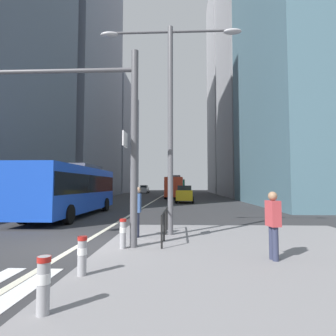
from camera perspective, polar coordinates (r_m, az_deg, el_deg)
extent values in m
plane|color=#303033|center=(29.22, -4.02, -7.44)|extent=(160.00, 160.00, 0.00)
cube|color=gray|center=(8.46, 18.00, -16.46)|extent=(9.00, 10.00, 0.15)
cube|color=silver|center=(6.13, -29.23, -22.03)|extent=(0.45, 3.20, 0.01)
cube|color=silver|center=(5.74, -20.87, -23.57)|extent=(0.45, 3.20, 0.01)
cube|color=silver|center=(5.47, -11.31, -24.76)|extent=(0.45, 3.20, 0.01)
cube|color=silver|center=(5.35, -0.90, -25.35)|extent=(0.45, 3.20, 0.01)
cube|color=beige|center=(39.15, -2.32, -6.44)|extent=(0.20, 80.00, 0.01)
cube|color=slate|center=(57.23, -18.83, 21.86)|extent=(12.72, 23.80, 52.72)
cube|color=slate|center=(80.06, -11.47, 5.80)|extent=(11.48, 24.54, 29.77)
cube|color=#9E9EA3|center=(55.84, 17.50, 18.64)|extent=(11.98, 18.21, 45.84)
cube|color=#9E9EA3|center=(77.26, 13.12, 15.55)|extent=(11.50, 18.52, 54.27)
cube|color=blue|center=(18.77, -19.05, -4.16)|extent=(2.54, 10.98, 2.75)
cube|color=black|center=(18.76, -19.03, -3.11)|extent=(2.58, 10.76, 1.10)
cube|color=#4C4C51|center=(20.34, -17.27, 0.17)|extent=(1.77, 3.96, 0.30)
cylinder|color=black|center=(15.13, -19.77, -8.99)|extent=(0.30, 1.00, 1.00)
cylinder|color=black|center=(16.18, -27.76, -8.42)|extent=(0.30, 1.00, 1.00)
cylinder|color=black|center=(21.78, -12.74, -7.38)|extent=(0.30, 1.00, 1.00)
cylinder|color=black|center=(22.52, -18.69, -7.15)|extent=(0.30, 1.00, 1.00)
cylinder|color=black|center=(19.05, -30.45, -8.09)|extent=(0.24, 0.65, 0.64)
cube|color=red|center=(42.78, 1.41, -3.89)|extent=(2.67, 10.67, 2.75)
cube|color=black|center=(42.78, 1.41, -3.43)|extent=(2.71, 10.46, 1.10)
cube|color=#4C4C51|center=(41.20, 1.32, -1.78)|extent=(1.81, 3.86, 0.30)
cylinder|color=black|center=(46.26, 0.08, -5.38)|extent=(0.32, 1.00, 1.00)
cylinder|color=black|center=(46.18, 3.07, -5.38)|extent=(0.32, 1.00, 1.00)
cylinder|color=black|center=(39.47, -0.52, -5.70)|extent=(0.32, 1.00, 1.00)
cylinder|color=black|center=(39.37, 2.98, -5.70)|extent=(0.32, 1.00, 1.00)
cube|color=#198456|center=(59.20, 2.06, -3.79)|extent=(2.75, 10.61, 2.75)
cube|color=black|center=(59.20, 2.06, -3.46)|extent=(2.79, 10.40, 1.10)
cube|color=#4C4C51|center=(57.63, 2.07, -2.28)|extent=(1.84, 3.84, 0.30)
cylinder|color=black|center=(62.59, 0.91, -4.90)|extent=(0.32, 1.01, 1.00)
cylinder|color=black|center=(62.62, 3.12, -4.89)|extent=(0.32, 1.01, 1.00)
cylinder|color=black|center=(55.83, 0.87, -5.06)|extent=(0.32, 1.01, 1.00)
cylinder|color=black|center=(55.87, 3.34, -5.06)|extent=(0.32, 1.01, 1.00)
cube|color=silver|center=(65.21, -4.95, -4.51)|extent=(1.88, 4.48, 1.10)
cube|color=black|center=(65.35, -4.93, -3.79)|extent=(1.55, 2.43, 0.52)
cylinder|color=black|center=(63.59, -4.35, -5.03)|extent=(0.23, 0.64, 0.64)
cylinder|color=black|center=(63.87, -5.97, -5.01)|extent=(0.23, 0.64, 0.64)
cylinder|color=black|center=(66.58, -3.98, -4.96)|extent=(0.23, 0.64, 0.64)
cylinder|color=black|center=(66.85, -5.53, -4.95)|extent=(0.23, 0.64, 0.64)
cube|color=gold|center=(31.38, 3.48, -5.58)|extent=(1.98, 4.36, 1.10)
cube|color=black|center=(31.21, 3.47, -4.10)|extent=(1.60, 2.38, 0.52)
cylinder|color=black|center=(32.90, 1.97, -6.45)|extent=(0.25, 0.65, 0.64)
cylinder|color=black|center=(32.84, 5.16, -6.44)|extent=(0.25, 0.65, 0.64)
cylinder|color=black|center=(30.00, 1.65, -6.73)|extent=(0.25, 0.65, 0.64)
cylinder|color=black|center=(29.94, 5.15, -6.72)|extent=(0.25, 0.65, 0.64)
cylinder|color=#515156|center=(8.46, -6.98, 4.35)|extent=(0.22, 0.22, 6.00)
cylinder|color=#515156|center=(9.88, -23.15, 17.86)|extent=(5.34, 0.14, 0.14)
cube|color=white|center=(8.36, -8.88, 5.85)|extent=(0.04, 0.60, 0.44)
cylinder|color=#56565B|center=(10.61, 0.50, 8.19)|extent=(0.20, 0.20, 8.00)
cylinder|color=#56565B|center=(12.08, -5.86, 26.04)|extent=(2.40, 0.10, 0.10)
ellipsoid|color=#B2B2B7|center=(12.27, -12.00, 25.33)|extent=(0.70, 0.32, 0.20)
cylinder|color=#56565B|center=(12.00, 6.89, 26.26)|extent=(2.40, 0.10, 0.10)
ellipsoid|color=#B2B2B7|center=(12.12, 13.18, 25.74)|extent=(0.70, 0.32, 0.20)
cylinder|color=#99999E|center=(4.64, -24.32, -21.20)|extent=(0.18, 0.18, 0.82)
cylinder|color=white|center=(4.61, -24.29, -20.04)|extent=(0.19, 0.19, 0.15)
cylinder|color=#B21E19|center=(4.54, -24.20, -16.77)|extent=(0.20, 0.20, 0.08)
cylinder|color=#99999E|center=(6.19, -17.32, -16.92)|extent=(0.18, 0.18, 0.79)
cylinder|color=white|center=(6.16, -17.30, -16.07)|extent=(0.19, 0.19, 0.14)
cylinder|color=#B21E19|center=(6.11, -17.25, -13.69)|extent=(0.20, 0.20, 0.08)
cylinder|color=#99999E|center=(8.38, -9.30, -13.22)|extent=(0.18, 0.18, 0.85)
cylinder|color=white|center=(8.36, -9.29, -12.53)|extent=(0.19, 0.19, 0.15)
cylinder|color=#B21E19|center=(8.32, -9.27, -10.59)|extent=(0.20, 0.20, 0.08)
cylinder|color=black|center=(8.23, -1.30, -13.10)|extent=(0.06, 0.06, 0.95)
cylinder|color=black|center=(9.34, -0.82, -11.96)|extent=(0.06, 0.06, 0.95)
cylinder|color=black|center=(10.45, -0.45, -11.06)|extent=(0.06, 0.06, 0.95)
cylinder|color=black|center=(11.56, -0.15, -10.33)|extent=(0.06, 0.06, 0.95)
cylinder|color=black|center=(9.84, -0.62, -8.74)|extent=(0.06, 3.36, 0.06)
cylinder|color=#2D334C|center=(10.13, -6.34, -11.50)|extent=(0.15, 0.15, 0.87)
cylinder|color=#2D334C|center=(9.97, -6.48, -11.63)|extent=(0.15, 0.15, 0.87)
cube|color=#38568E|center=(9.97, -6.38, -7.18)|extent=(0.24, 0.38, 0.67)
sphere|color=tan|center=(9.95, -6.36, -4.56)|extent=(0.24, 0.24, 0.24)
cylinder|color=#2D334C|center=(7.45, 21.29, -14.38)|extent=(0.15, 0.15, 0.82)
cylinder|color=#2D334C|center=(7.59, 20.68, -14.19)|extent=(0.15, 0.15, 0.82)
cube|color=#B73D42|center=(7.41, 20.86, -8.76)|extent=(0.30, 0.42, 0.63)
sphere|color=#9E7556|center=(7.38, 20.78, -5.44)|extent=(0.23, 0.23, 0.23)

